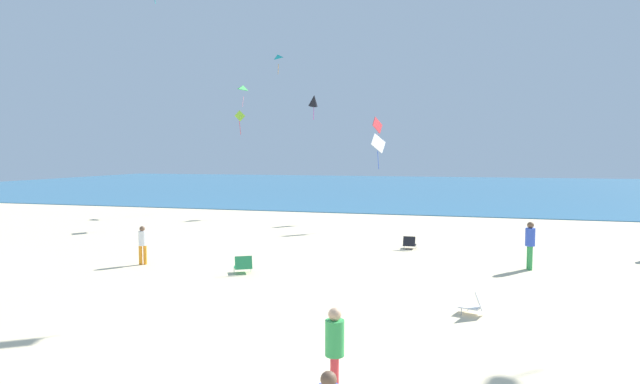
{
  "coord_description": "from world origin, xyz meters",
  "views": [
    {
      "loc": [
        4.1,
        -8.55,
        3.97
      ],
      "look_at": [
        0.0,
        6.46,
        2.86
      ],
      "focal_mm": 29.81,
      "sensor_mm": 36.0,
      "label": 1
    }
  ],
  "objects_px": {
    "person_1": "(530,242)",
    "kite_green": "(243,88)",
    "person_6": "(335,348)",
    "kite_red": "(377,125)",
    "kite_black": "(314,101)",
    "beach_chair_far_left": "(243,265)",
    "beach_chair_near_camera": "(476,303)",
    "kite_lime": "(240,117)",
    "kite_white": "(378,144)",
    "beach_chair_far_right": "(409,243)",
    "kite_teal": "(278,57)",
    "person_3": "(143,242)"
  },
  "relations": [
    {
      "from": "person_3",
      "to": "beach_chair_far_left",
      "type": "bearing_deg",
      "value": 56.34
    },
    {
      "from": "beach_chair_far_left",
      "to": "person_3",
      "type": "height_order",
      "value": "person_3"
    },
    {
      "from": "person_1",
      "to": "kite_green",
      "type": "height_order",
      "value": "kite_green"
    },
    {
      "from": "beach_chair_far_left",
      "to": "kite_lime",
      "type": "relative_size",
      "value": 0.47
    },
    {
      "from": "beach_chair_far_left",
      "to": "kite_teal",
      "type": "relative_size",
      "value": 0.54
    },
    {
      "from": "kite_black",
      "to": "kite_white",
      "type": "xyz_separation_m",
      "value": [
        5.45,
        -6.32,
        -3.08
      ]
    },
    {
      "from": "person_3",
      "to": "kite_white",
      "type": "xyz_separation_m",
      "value": [
        6.58,
        12.14,
        3.73
      ]
    },
    {
      "from": "beach_chair_near_camera",
      "to": "kite_red",
      "type": "xyz_separation_m",
      "value": [
        -5.56,
        19.12,
        5.45
      ]
    },
    {
      "from": "beach_chair_far_left",
      "to": "kite_white",
      "type": "height_order",
      "value": "kite_white"
    },
    {
      "from": "person_3",
      "to": "kite_red",
      "type": "distance_m",
      "value": 17.78
    },
    {
      "from": "kite_teal",
      "to": "kite_lime",
      "type": "distance_m",
      "value": 5.28
    },
    {
      "from": "beach_chair_near_camera",
      "to": "kite_green",
      "type": "height_order",
      "value": "kite_green"
    },
    {
      "from": "kite_black",
      "to": "kite_green",
      "type": "distance_m",
      "value": 6.26
    },
    {
      "from": "kite_black",
      "to": "person_3",
      "type": "bearing_deg",
      "value": -93.51
    },
    {
      "from": "beach_chair_far_left",
      "to": "kite_white",
      "type": "bearing_deg",
      "value": -39.99
    },
    {
      "from": "beach_chair_far_right",
      "to": "person_6",
      "type": "height_order",
      "value": "person_6"
    },
    {
      "from": "person_1",
      "to": "kite_red",
      "type": "relative_size",
      "value": 1.17
    },
    {
      "from": "kite_lime",
      "to": "beach_chair_far_right",
      "type": "bearing_deg",
      "value": -44.53
    },
    {
      "from": "person_1",
      "to": "kite_green",
      "type": "relative_size",
      "value": 1.27
    },
    {
      "from": "beach_chair_far_right",
      "to": "beach_chair_far_left",
      "type": "distance_m",
      "value": 7.79
    },
    {
      "from": "person_6",
      "to": "kite_black",
      "type": "bearing_deg",
      "value": 94.93
    },
    {
      "from": "beach_chair_far_right",
      "to": "kite_lime",
      "type": "distance_m",
      "value": 19.94
    },
    {
      "from": "person_3",
      "to": "kite_white",
      "type": "distance_m",
      "value": 14.3
    },
    {
      "from": "person_1",
      "to": "person_6",
      "type": "xyz_separation_m",
      "value": [
        -4.16,
        -11.3,
        -0.07
      ]
    },
    {
      "from": "person_6",
      "to": "kite_red",
      "type": "bearing_deg",
      "value": 85.92
    },
    {
      "from": "kite_lime",
      "to": "kite_teal",
      "type": "bearing_deg",
      "value": 37.63
    },
    {
      "from": "person_6",
      "to": "kite_lime",
      "type": "xyz_separation_m",
      "value": [
        -13.69,
        27.43,
        5.77
      ]
    },
    {
      "from": "kite_teal",
      "to": "beach_chair_far_left",
      "type": "bearing_deg",
      "value": -73.29
    },
    {
      "from": "person_1",
      "to": "kite_white",
      "type": "bearing_deg",
      "value": 116.66
    },
    {
      "from": "beach_chair_far_left",
      "to": "person_1",
      "type": "bearing_deg",
      "value": -99.76
    },
    {
      "from": "beach_chair_near_camera",
      "to": "kite_green",
      "type": "xyz_separation_m",
      "value": [
        -13.05,
        15.92,
        7.6
      ]
    },
    {
      "from": "kite_teal",
      "to": "kite_lime",
      "type": "bearing_deg",
      "value": -142.37
    },
    {
      "from": "beach_chair_near_camera",
      "to": "kite_red",
      "type": "bearing_deg",
      "value": -54.1
    },
    {
      "from": "person_6",
      "to": "kite_lime",
      "type": "relative_size",
      "value": 0.88
    },
    {
      "from": "person_1",
      "to": "kite_teal",
      "type": "height_order",
      "value": "kite_teal"
    },
    {
      "from": "beach_chair_far_left",
      "to": "kite_teal",
      "type": "xyz_separation_m",
      "value": [
        -6.32,
        21.06,
        10.82
      ]
    },
    {
      "from": "kite_green",
      "to": "kite_white",
      "type": "xyz_separation_m",
      "value": [
        8.17,
        -0.68,
        -3.35
      ]
    },
    {
      "from": "beach_chair_far_right",
      "to": "kite_white",
      "type": "bearing_deg",
      "value": 20.97
    },
    {
      "from": "beach_chair_near_camera",
      "to": "kite_red",
      "type": "distance_m",
      "value": 20.64
    },
    {
      "from": "person_1",
      "to": "kite_white",
      "type": "xyz_separation_m",
      "value": [
        -6.77,
        9.36,
        3.58
      ]
    },
    {
      "from": "beach_chair_near_camera",
      "to": "person_1",
      "type": "height_order",
      "value": "person_1"
    },
    {
      "from": "kite_teal",
      "to": "person_6",
      "type": "bearing_deg",
      "value": -68.61
    },
    {
      "from": "beach_chair_near_camera",
      "to": "beach_chair_far_left",
      "type": "bearing_deg",
      "value": -0.32
    },
    {
      "from": "kite_white",
      "to": "kite_black",
      "type": "bearing_deg",
      "value": 130.77
    },
    {
      "from": "beach_chair_far_left",
      "to": "kite_black",
      "type": "relative_size",
      "value": 0.46
    },
    {
      "from": "person_1",
      "to": "kite_teal",
      "type": "xyz_separation_m",
      "value": [
        -15.59,
        17.88,
        10.14
      ]
    },
    {
      "from": "person_1",
      "to": "kite_lime",
      "type": "height_order",
      "value": "kite_lime"
    },
    {
      "from": "kite_green",
      "to": "person_6",
      "type": "bearing_deg",
      "value": -63.21
    },
    {
      "from": "kite_black",
      "to": "kite_white",
      "type": "distance_m",
      "value": 8.89
    },
    {
      "from": "kite_white",
      "to": "kite_lime",
      "type": "xyz_separation_m",
      "value": [
        -11.08,
        6.77,
        2.12
      ]
    }
  ]
}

